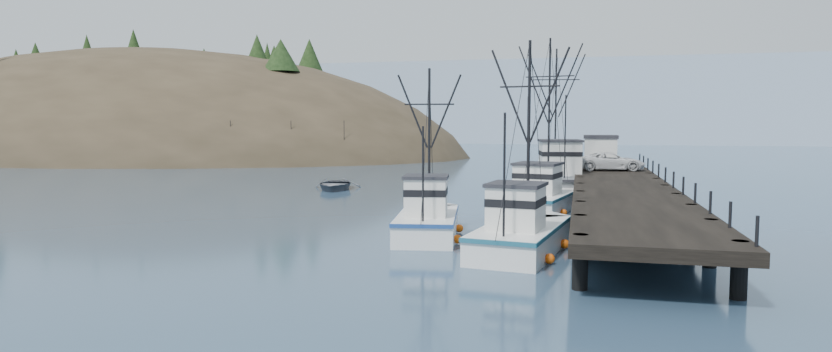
{
  "coord_description": "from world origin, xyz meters",
  "views": [
    {
      "loc": [
        11.29,
        -27.5,
        5.97
      ],
      "look_at": [
        1.08,
        12.96,
        2.5
      ],
      "focal_mm": 28.0,
      "sensor_mm": 36.0,
      "label": 1
    }
  ],
  "objects_px": {
    "pickup_truck": "(611,161)",
    "trawler_near": "(523,234)",
    "trawler_mid": "(428,220)",
    "pier_shed": "(600,150)",
    "trawler_far": "(544,197)",
    "work_vessel": "(556,180)",
    "pier": "(622,189)",
    "motorboat": "(335,189)"
  },
  "relations": [
    {
      "from": "pickup_truck",
      "to": "motorboat",
      "type": "distance_m",
      "value": 23.84
    },
    {
      "from": "work_vessel",
      "to": "pier_shed",
      "type": "xyz_separation_m",
      "value": [
        3.64,
        7.05,
        2.19
      ]
    },
    {
      "from": "pier_shed",
      "to": "motorboat",
      "type": "relative_size",
      "value": 0.54
    },
    {
      "from": "pier",
      "to": "pier_shed",
      "type": "xyz_separation_m",
      "value": [
        -0.85,
        17.76,
        1.73
      ]
    },
    {
      "from": "trawler_far",
      "to": "motorboat",
      "type": "height_order",
      "value": "trawler_far"
    },
    {
      "from": "pier",
      "to": "trawler_near",
      "type": "xyz_separation_m",
      "value": [
        -5.17,
        -13.48,
        -0.87
      ]
    },
    {
      "from": "pier",
      "to": "motorboat",
      "type": "relative_size",
      "value": 7.43
    },
    {
      "from": "pier_shed",
      "to": "work_vessel",
      "type": "bearing_deg",
      "value": -117.26
    },
    {
      "from": "trawler_mid",
      "to": "trawler_far",
      "type": "distance_m",
      "value": 13.36
    },
    {
      "from": "motorboat",
      "to": "trawler_near",
      "type": "bearing_deg",
      "value": -63.67
    },
    {
      "from": "pickup_truck",
      "to": "trawler_near",
      "type": "bearing_deg",
      "value": 162.17
    },
    {
      "from": "work_vessel",
      "to": "motorboat",
      "type": "xyz_separation_m",
      "value": [
        -19.28,
        -0.38,
        -1.23
      ]
    },
    {
      "from": "work_vessel",
      "to": "motorboat",
      "type": "relative_size",
      "value": 2.49
    },
    {
      "from": "trawler_far",
      "to": "pickup_truck",
      "type": "height_order",
      "value": "trawler_far"
    },
    {
      "from": "trawler_near",
      "to": "trawler_far",
      "type": "bearing_deg",
      "value": 89.45
    },
    {
      "from": "pickup_truck",
      "to": "motorboat",
      "type": "xyz_separation_m",
      "value": [
        -23.62,
        -1.72,
        -2.74
      ]
    },
    {
      "from": "trawler_near",
      "to": "work_vessel",
      "type": "bearing_deg",
      "value": 88.39
    },
    {
      "from": "trawler_near",
      "to": "pier_shed",
      "type": "relative_size",
      "value": 3.16
    },
    {
      "from": "pier",
      "to": "trawler_far",
      "type": "height_order",
      "value": "trawler_far"
    },
    {
      "from": "trawler_far",
      "to": "work_vessel",
      "type": "height_order",
      "value": "work_vessel"
    },
    {
      "from": "pier",
      "to": "trawler_mid",
      "type": "relative_size",
      "value": 4.8
    },
    {
      "from": "motorboat",
      "to": "trawler_mid",
      "type": "bearing_deg",
      "value": -69.05
    },
    {
      "from": "trawler_near",
      "to": "pickup_truck",
      "type": "height_order",
      "value": "trawler_near"
    },
    {
      "from": "pier_shed",
      "to": "trawler_far",
      "type": "bearing_deg",
      "value": -104.5
    },
    {
      "from": "trawler_mid",
      "to": "work_vessel",
      "type": "bearing_deg",
      "value": 74.62
    },
    {
      "from": "pier_shed",
      "to": "motorboat",
      "type": "distance_m",
      "value": 24.33
    },
    {
      "from": "motorboat",
      "to": "pier_shed",
      "type": "bearing_deg",
      "value": 6.32
    },
    {
      "from": "trawler_mid",
      "to": "pier_shed",
      "type": "bearing_deg",
      "value": 71.49
    },
    {
      "from": "trawler_mid",
      "to": "pickup_truck",
      "type": "relative_size",
      "value": 1.71
    },
    {
      "from": "pickup_truck",
      "to": "trawler_mid",
      "type": "bearing_deg",
      "value": 149.07
    },
    {
      "from": "trawler_near",
      "to": "trawler_mid",
      "type": "height_order",
      "value": "trawler_near"
    },
    {
      "from": "trawler_near",
      "to": "pier_shed",
      "type": "height_order",
      "value": "trawler_near"
    },
    {
      "from": "work_vessel",
      "to": "motorboat",
      "type": "bearing_deg",
      "value": -178.87
    },
    {
      "from": "pier",
      "to": "trawler_far",
      "type": "relative_size",
      "value": 3.63
    },
    {
      "from": "trawler_far",
      "to": "pier_shed",
      "type": "height_order",
      "value": "trawler_far"
    },
    {
      "from": "trawler_near",
      "to": "motorboat",
      "type": "xyz_separation_m",
      "value": [
        -18.59,
        23.81,
        -0.82
      ]
    },
    {
      "from": "pier",
      "to": "work_vessel",
      "type": "bearing_deg",
      "value": 112.73
    },
    {
      "from": "pier",
      "to": "trawler_near",
      "type": "height_order",
      "value": "trawler_near"
    },
    {
      "from": "trawler_mid",
      "to": "trawler_near",
      "type": "bearing_deg",
      "value": -28.83
    },
    {
      "from": "trawler_near",
      "to": "trawler_mid",
      "type": "bearing_deg",
      "value": 151.17
    },
    {
      "from": "pier",
      "to": "pier_shed",
      "type": "bearing_deg",
      "value": 92.74
    },
    {
      "from": "pier_shed",
      "to": "motorboat",
      "type": "bearing_deg",
      "value": -162.02
    }
  ]
}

